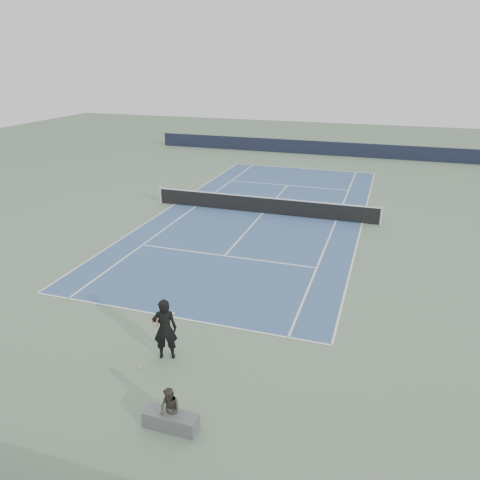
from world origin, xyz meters
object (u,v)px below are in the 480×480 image
(tennis_net, at_px, (263,205))
(tennis_ball, at_px, (140,367))
(tennis_player, at_px, (165,329))
(spectator_bench, at_px, (170,415))

(tennis_net, distance_m, tennis_ball, 14.71)
(tennis_net, bearing_deg, tennis_ball, -88.32)
(tennis_ball, bearing_deg, tennis_net, 91.68)
(tennis_net, xyz_separation_m, tennis_ball, (0.43, -14.70, -0.47))
(tennis_player, distance_m, spectator_bench, 2.95)
(tennis_net, height_order, tennis_player, tennis_player)
(spectator_bench, bearing_deg, tennis_player, 118.39)
(tennis_net, height_order, spectator_bench, spectator_bench)
(tennis_net, distance_m, spectator_bench, 16.67)
(tennis_ball, xyz_separation_m, spectator_bench, (1.86, -1.82, 0.36))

